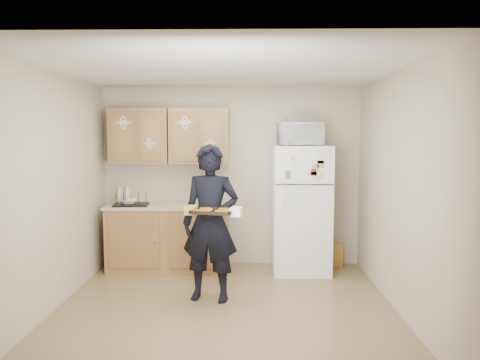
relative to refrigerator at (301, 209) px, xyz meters
name	(u,v)px	position (x,y,z in m)	size (l,w,h in m)	color
floor	(225,310)	(-0.95, -1.43, -0.85)	(3.60, 3.60, 0.00)	brown
ceiling	(224,69)	(-0.95, -1.43, 1.65)	(3.60, 3.60, 0.00)	silver
wall_back	(231,177)	(-0.95, 0.37, 0.40)	(3.60, 0.04, 2.50)	#B4A992
wall_front	(211,227)	(-0.95, -3.23, 0.40)	(3.60, 0.04, 2.50)	#B4A992
wall_left	(52,192)	(-2.75, -1.43, 0.40)	(0.04, 3.60, 2.50)	#B4A992
wall_right	(400,193)	(0.85, -1.43, 0.40)	(0.04, 3.60, 2.50)	#B4A992
refrigerator	(301,209)	(0.00, 0.00, 0.00)	(0.75, 0.70, 1.70)	white
base_cabinet	(169,238)	(-1.80, 0.05, -0.42)	(1.60, 0.60, 0.86)	brown
countertop	(168,206)	(-1.80, 0.05, 0.03)	(1.64, 0.64, 0.04)	#BAAD8F
upper_cab_left	(140,136)	(-2.20, 0.18, 0.98)	(0.80, 0.33, 0.75)	brown
upper_cab_right	(199,136)	(-1.38, 0.18, 0.98)	(0.80, 0.33, 0.75)	brown
cereal_box	(335,255)	(0.52, 0.24, -0.69)	(0.20, 0.07, 0.32)	gold
person	(210,223)	(-1.13, -1.12, 0.02)	(0.64, 0.42, 1.74)	black
baking_tray	(213,212)	(-1.07, -1.42, 0.20)	(0.43, 0.32, 0.04)	black
pizza_front_left	(202,211)	(-1.18, -1.47, 0.21)	(0.14, 0.14, 0.02)	orange
pizza_front_right	(221,212)	(-0.98, -1.51, 0.21)	(0.14, 0.14, 0.02)	orange
pizza_back_left	(206,209)	(-1.16, -1.33, 0.21)	(0.14, 0.14, 0.02)	orange
pizza_back_right	(224,209)	(-0.96, -1.36, 0.21)	(0.14, 0.14, 0.02)	orange
microwave	(300,134)	(-0.03, -0.05, 1.00)	(0.55, 0.37, 0.31)	white
foil_pan	(299,120)	(-0.05, -0.02, 1.19)	(0.32, 0.23, 0.07)	#BABAC1
dish_rack	(131,199)	(-2.28, -0.04, 0.14)	(0.45, 0.34, 0.18)	black
bowl	(129,202)	(-2.31, -0.04, 0.10)	(0.23, 0.23, 0.06)	silver
soap_bottle	(206,199)	(-1.27, -0.07, 0.14)	(0.08, 0.08, 0.17)	white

